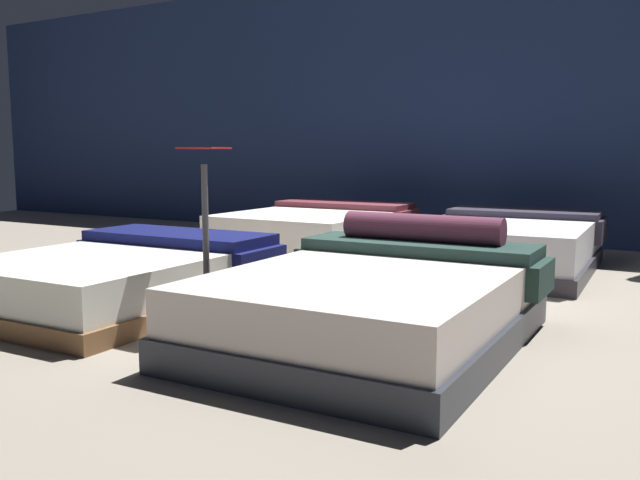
% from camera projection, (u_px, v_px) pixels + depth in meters
% --- Properties ---
extents(ground_plane, '(18.00, 18.00, 0.02)m').
position_uv_depth(ground_plane, '(332.00, 287.00, 5.61)').
color(ground_plane, gray).
extents(showroom_back_wall, '(18.00, 0.06, 3.50)m').
position_uv_depth(showroom_back_wall, '(468.00, 102.00, 8.41)').
color(showroom_back_wall, navy).
rests_on(showroom_back_wall, ground_plane).
extents(bed_0, '(1.70, 2.08, 0.47)m').
position_uv_depth(bed_0, '(123.00, 276.00, 4.93)').
color(bed_0, brown).
rests_on(bed_0, ground_plane).
extents(bed_1, '(1.69, 2.14, 0.70)m').
position_uv_depth(bed_1, '(375.00, 302.00, 3.93)').
color(bed_1, '#2A2E37').
rests_on(bed_1, ground_plane).
extents(bed_2, '(1.68, 2.07, 0.53)m').
position_uv_depth(bed_2, '(316.00, 232.00, 7.38)').
color(bed_2, brown).
rests_on(bed_2, ground_plane).
extents(bed_3, '(1.62, 2.18, 0.53)m').
position_uv_depth(bed_3, '(509.00, 245.00, 6.37)').
color(bed_3, '#312F36').
rests_on(bed_3, ground_plane).
extents(price_sign, '(0.28, 0.24, 1.15)m').
position_uv_depth(price_sign, '(206.00, 260.00, 4.17)').
color(price_sign, '#3F3F44').
rests_on(price_sign, ground_plane).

